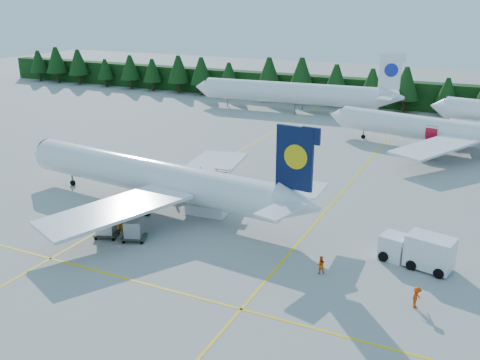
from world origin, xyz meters
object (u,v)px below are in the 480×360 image
at_px(airstairs, 208,205).
at_px(service_truck, 417,249).
at_px(airliner_navy, 144,175).
at_px(airliner_red, 431,130).

bearing_deg(airstairs, service_truck, -12.26).
height_order(airliner_navy, airliner_red, airliner_navy).
bearing_deg(airliner_red, airstairs, -104.23).
distance_m(airstairs, service_truck, 23.51).
relative_size(airliner_navy, airstairs, 6.37).
xyz_separation_m(airliner_navy, service_truck, (31.44, -1.92, -2.02)).
relative_size(airliner_navy, service_truck, 5.94).
bearing_deg(airliner_navy, airstairs, 12.18).
relative_size(airliner_red, airstairs, 5.86).
bearing_deg(airliner_red, airliner_navy, -112.39).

